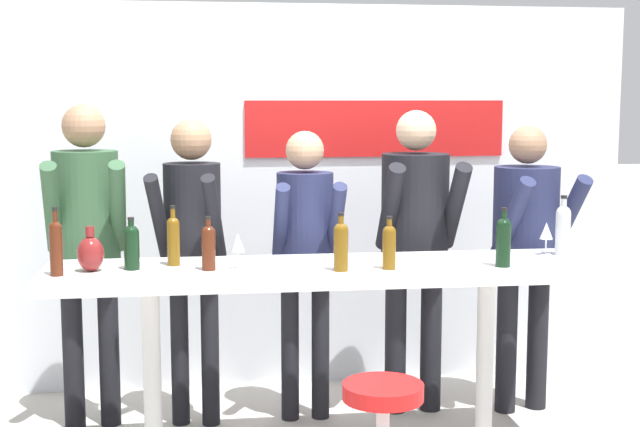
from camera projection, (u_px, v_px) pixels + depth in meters
name	position (u px, v px, depth m)	size (l,w,h in m)	color
back_wall	(295.00, 196.00, 5.77)	(4.37, 0.12, 2.45)	silver
tasting_table	(323.00, 291.00, 4.50)	(2.77, 0.67, 1.03)	white
person_far_left	(87.00, 229.00, 4.95)	(0.46, 0.59, 1.83)	black
person_left	(192.00, 235.00, 4.98)	(0.45, 0.57, 1.75)	black
person_center_left	(305.00, 241.00, 5.08)	(0.39, 0.51, 1.68)	black
person_center	(415.00, 228.00, 5.20)	(0.48, 0.57, 1.79)	black
person_center_right	(526.00, 237.00, 5.23)	(0.52, 0.61, 1.70)	black
wine_bottle_0	(208.00, 245.00, 4.33)	(0.07, 0.07, 0.27)	#4C1E0F
wine_bottle_1	(173.00, 238.00, 4.46)	(0.06, 0.06, 0.30)	brown
wine_bottle_2	(389.00, 245.00, 4.36)	(0.07, 0.07, 0.26)	brown
wine_bottle_3	(503.00, 240.00, 4.43)	(0.07, 0.07, 0.30)	black
wine_bottle_4	(132.00, 245.00, 4.35)	(0.08, 0.08, 0.26)	black
wine_bottle_5	(56.00, 245.00, 4.19)	(0.06, 0.06, 0.33)	#4C1E0F
wine_bottle_6	(563.00, 228.00, 4.76)	(0.08, 0.08, 0.32)	#B7BCC1
wine_bottle_7	(341.00, 244.00, 4.31)	(0.07, 0.07, 0.29)	brown
wine_glass_0	(546.00, 232.00, 4.76)	(0.07, 0.07, 0.18)	silver
wine_glass_1	(238.00, 244.00, 4.37)	(0.07, 0.07, 0.18)	silver
decorative_vase	(90.00, 253.00, 4.31)	(0.13, 0.13, 0.22)	maroon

